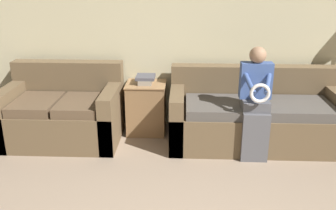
{
  "coord_description": "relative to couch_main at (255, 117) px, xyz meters",
  "views": [
    {
      "loc": [
        -0.06,
        -1.5,
        1.97
      ],
      "look_at": [
        -0.21,
        1.91,
        0.74
      ],
      "focal_mm": 40.0,
      "sensor_mm": 36.0,
      "label": 1
    }
  ],
  "objects": [
    {
      "name": "wall_back",
      "position": [
        -0.8,
        0.52,
        0.96
      ],
      "size": [
        7.43,
        0.06,
        2.55
      ],
      "color": "beige",
      "rests_on": "ground_plane"
    },
    {
      "name": "couch_main",
      "position": [
        0.0,
        0.0,
        0.0
      ],
      "size": [
        2.03,
        0.89,
        0.87
      ],
      "color": "brown",
      "rests_on": "ground_plane"
    },
    {
      "name": "couch_side",
      "position": [
        -2.32,
        -0.01,
        0.01
      ],
      "size": [
        1.37,
        0.91,
        0.9
      ],
      "color": "brown",
      "rests_on": "ground_plane"
    },
    {
      "name": "child_left_seated",
      "position": [
        -0.08,
        -0.36,
        0.35
      ],
      "size": [
        0.34,
        0.38,
        1.22
      ],
      "color": "#56565B",
      "rests_on": "ground_plane"
    },
    {
      "name": "side_shelf",
      "position": [
        -1.33,
        0.25,
        0.01
      ],
      "size": [
        0.49,
        0.45,
        0.65
      ],
      "color": "olive",
      "rests_on": "ground_plane"
    },
    {
      "name": "book_stack",
      "position": [
        -1.33,
        0.26,
        0.38
      ],
      "size": [
        0.23,
        0.26,
        0.1
      ],
      "color": "gray",
      "rests_on": "side_shelf"
    }
  ]
}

